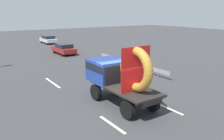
# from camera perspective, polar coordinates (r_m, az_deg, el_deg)

# --- Properties ---
(ground_plane) EXTENTS (120.00, 120.00, 0.00)m
(ground_plane) POSITION_cam_1_polar(r_m,az_deg,el_deg) (13.51, 1.78, -8.80)
(ground_plane) COLOR #38383A
(flatbed_truck) EXTENTS (2.02, 5.09, 3.57)m
(flatbed_truck) POSITION_cam_1_polar(r_m,az_deg,el_deg) (13.49, 1.16, -1.17)
(flatbed_truck) COLOR black
(flatbed_truck) RESTS_ON ground_plane
(distant_sedan) EXTENTS (1.77, 4.14, 1.35)m
(distant_sedan) POSITION_cam_1_polar(r_m,az_deg,el_deg) (30.00, -11.86, 5.23)
(distant_sedan) COLOR black
(distant_sedan) RESTS_ON ground_plane
(guardrail) EXTENTS (0.10, 10.13, 0.71)m
(guardrail) POSITION_cam_1_polar(r_m,az_deg,el_deg) (22.09, 4.41, 1.77)
(guardrail) COLOR gray
(guardrail) RESTS_ON ground_plane
(lane_dash_left_near) EXTENTS (0.16, 2.13, 0.01)m
(lane_dash_left_near) POSITION_cam_1_polar(r_m,az_deg,el_deg) (11.40, 0.04, -13.35)
(lane_dash_left_near) COLOR beige
(lane_dash_left_near) RESTS_ON ground_plane
(lane_dash_left_far) EXTENTS (0.16, 2.93, 0.01)m
(lane_dash_left_far) POSITION_cam_1_polar(r_m,az_deg,el_deg) (18.19, -14.50, -3.08)
(lane_dash_left_far) COLOR beige
(lane_dash_left_far) RESTS_ON ground_plane
(lane_dash_right_near) EXTENTS (0.16, 2.49, 0.01)m
(lane_dash_right_near) POSITION_cam_1_polar(r_m,az_deg,el_deg) (13.63, 13.20, -8.96)
(lane_dash_right_near) COLOR beige
(lane_dash_right_near) RESTS_ON ground_plane
(lane_dash_right_far) EXTENTS (0.16, 2.82, 0.01)m
(lane_dash_right_far) POSITION_cam_1_polar(r_m,az_deg,el_deg) (19.27, -3.64, -1.67)
(lane_dash_right_far) COLOR beige
(lane_dash_right_far) RESTS_ON ground_plane
(oncoming_car) EXTENTS (1.76, 4.10, 1.34)m
(oncoming_car) POSITION_cam_1_polar(r_m,az_deg,el_deg) (40.88, -15.51, 7.36)
(oncoming_car) COLOR black
(oncoming_car) RESTS_ON ground_plane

